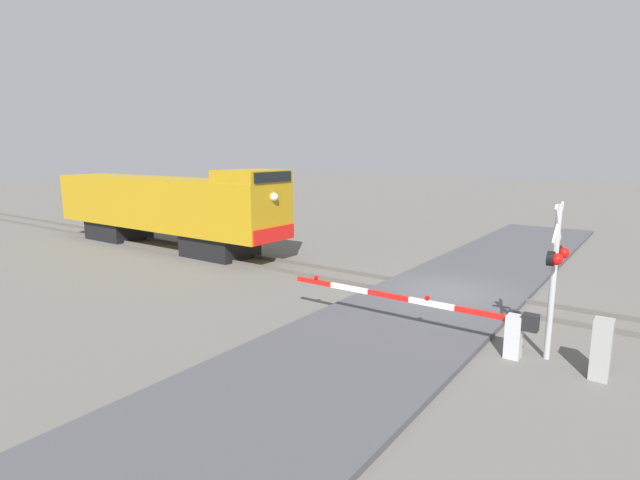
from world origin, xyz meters
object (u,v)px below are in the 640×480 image
at_px(crossing_signal, 555,265).
at_px(crossing_gate, 467,319).
at_px(utility_cabinet, 601,349).
at_px(locomotive, 165,206).

relative_size(crossing_signal, crossing_gate, 0.53).
bearing_deg(crossing_gate, crossing_signal, -77.52).
xyz_separation_m(crossing_signal, utility_cabinet, (-0.47, -1.13, -1.64)).
bearing_deg(crossing_gate, utility_cabinet, -91.13).
distance_m(locomotive, crossing_gate, 17.81).
xyz_separation_m(locomotive, utility_cabinet, (-4.04, -20.28, -1.47)).
bearing_deg(locomotive, crossing_gate, -102.97).
height_order(locomotive, utility_cabinet, locomotive).
height_order(crossing_signal, utility_cabinet, crossing_signal).
height_order(locomotive, crossing_signal, locomotive).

